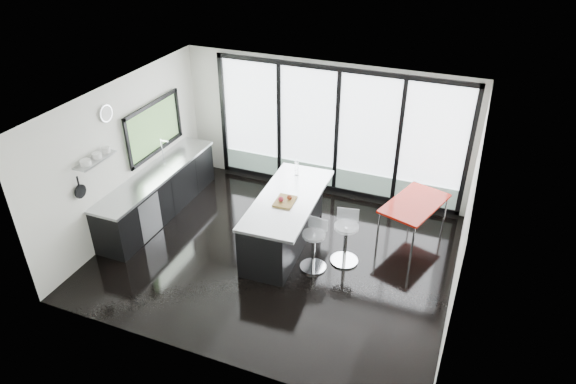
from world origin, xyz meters
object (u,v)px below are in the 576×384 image
at_px(island, 284,220).
at_px(bar_stool_far, 345,244).
at_px(red_table, 413,219).
at_px(bar_stool_near, 313,251).

height_order(island, bar_stool_far, island).
relative_size(bar_stool_far, red_table, 0.56).
distance_m(bar_stool_far, red_table, 1.52).
xyz_separation_m(island, red_table, (2.13, 1.06, -0.13)).
relative_size(island, bar_stool_near, 3.43).
bearing_deg(bar_stool_far, bar_stool_near, -151.69).
distance_m(bar_stool_near, red_table, 2.08).
bearing_deg(bar_stool_near, red_table, 53.19).
bearing_deg(island, bar_stool_near, -33.32).
bearing_deg(red_table, bar_stool_far, -128.26).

